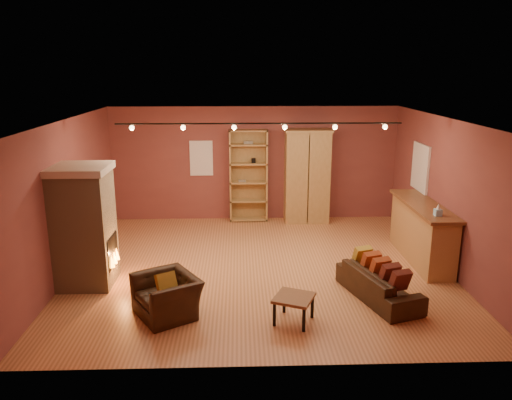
{
  "coord_description": "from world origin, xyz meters",
  "views": [
    {
      "loc": [
        -0.37,
        -8.86,
        3.7
      ],
      "look_at": [
        -0.06,
        0.2,
        1.29
      ],
      "focal_mm": 35.0,
      "sensor_mm": 36.0,
      "label": 1
    }
  ],
  "objects_px": {
    "bookcase": "(248,175)",
    "armchair": "(167,289)",
    "fireplace": "(85,226)",
    "coffee_table": "(294,300)",
    "loveseat": "(379,278)",
    "bar_counter": "(422,232)",
    "armoire": "(307,176)"
  },
  "relations": [
    {
      "from": "fireplace",
      "to": "armchair",
      "type": "bearing_deg",
      "value": -38.24
    },
    {
      "from": "armoire",
      "to": "coffee_table",
      "type": "relative_size",
      "value": 3.21
    },
    {
      "from": "fireplace",
      "to": "loveseat",
      "type": "bearing_deg",
      "value": -8.79
    },
    {
      "from": "armoire",
      "to": "loveseat",
      "type": "height_order",
      "value": "armoire"
    },
    {
      "from": "bookcase",
      "to": "armchair",
      "type": "relative_size",
      "value": 1.98
    },
    {
      "from": "fireplace",
      "to": "bar_counter",
      "type": "distance_m",
      "value": 6.33
    },
    {
      "from": "bookcase",
      "to": "armchair",
      "type": "distance_m",
      "value": 5.18
    },
    {
      "from": "bar_counter",
      "to": "armoire",
      "type": "bearing_deg",
      "value": 126.05
    },
    {
      "from": "armchair",
      "to": "fireplace",
      "type": "bearing_deg",
      "value": -160.03
    },
    {
      "from": "bar_counter",
      "to": "coffee_table",
      "type": "relative_size",
      "value": 3.37
    },
    {
      "from": "fireplace",
      "to": "coffee_table",
      "type": "distance_m",
      "value": 3.84
    },
    {
      "from": "fireplace",
      "to": "armchair",
      "type": "height_order",
      "value": "fireplace"
    },
    {
      "from": "fireplace",
      "to": "bookcase",
      "type": "distance_m",
      "value": 4.72
    },
    {
      "from": "fireplace",
      "to": "armoire",
      "type": "height_order",
      "value": "armoire"
    },
    {
      "from": "loveseat",
      "to": "armchair",
      "type": "relative_size",
      "value": 1.55
    },
    {
      "from": "loveseat",
      "to": "bookcase",
      "type": "bearing_deg",
      "value": 6.85
    },
    {
      "from": "fireplace",
      "to": "armchair",
      "type": "relative_size",
      "value": 1.85
    },
    {
      "from": "fireplace",
      "to": "loveseat",
      "type": "height_order",
      "value": "fireplace"
    },
    {
      "from": "coffee_table",
      "to": "armoire",
      "type": "bearing_deg",
      "value": 80.45
    },
    {
      "from": "bookcase",
      "to": "armoire",
      "type": "xyz_separation_m",
      "value": [
        1.42,
        -0.17,
        -0.0
      ]
    },
    {
      "from": "fireplace",
      "to": "bar_counter",
      "type": "xyz_separation_m",
      "value": [
        6.24,
        0.91,
        -0.48
      ]
    },
    {
      "from": "armoire",
      "to": "coffee_table",
      "type": "xyz_separation_m",
      "value": [
        -0.85,
        -5.06,
        -0.8
      ]
    },
    {
      "from": "bookcase",
      "to": "bar_counter",
      "type": "xyz_separation_m",
      "value": [
        3.35,
        -2.82,
        -0.57
      ]
    },
    {
      "from": "bookcase",
      "to": "loveseat",
      "type": "bearing_deg",
      "value": -65.46
    },
    {
      "from": "loveseat",
      "to": "armchair",
      "type": "height_order",
      "value": "armchair"
    },
    {
      "from": "fireplace",
      "to": "armchair",
      "type": "xyz_separation_m",
      "value": [
        1.54,
        -1.22,
        -0.64
      ]
    },
    {
      "from": "fireplace",
      "to": "bar_counter",
      "type": "relative_size",
      "value": 0.88
    },
    {
      "from": "bar_counter",
      "to": "armchair",
      "type": "height_order",
      "value": "bar_counter"
    },
    {
      "from": "armoire",
      "to": "armchair",
      "type": "distance_m",
      "value": 5.57
    },
    {
      "from": "bookcase",
      "to": "armoire",
      "type": "distance_m",
      "value": 1.43
    },
    {
      "from": "loveseat",
      "to": "armchair",
      "type": "xyz_separation_m",
      "value": [
        -3.4,
        -0.45,
        0.07
      ]
    },
    {
      "from": "armoire",
      "to": "bar_counter",
      "type": "bearing_deg",
      "value": -53.95
    }
  ]
}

